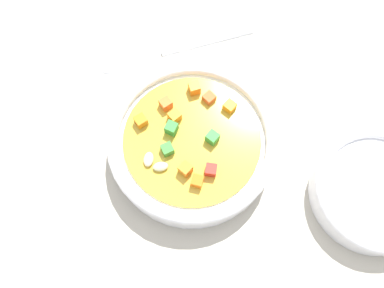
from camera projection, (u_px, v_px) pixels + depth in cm
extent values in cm
cube|color=#BAB2A0|center=(192.00, 152.00, 50.74)|extent=(140.00, 140.00, 2.00)
cylinder|color=white|center=(192.00, 145.00, 48.16)|extent=(19.99, 19.99, 3.50)
torus|color=white|center=(192.00, 139.00, 46.13)|extent=(20.16, 20.16, 1.37)
cylinder|color=gold|center=(192.00, 139.00, 46.32)|extent=(16.38, 16.38, 0.40)
cube|color=orange|center=(230.00, 106.00, 46.99)|extent=(1.64, 1.64, 1.07)
cube|color=orange|center=(185.00, 169.00, 44.12)|extent=(1.63, 1.63, 1.46)
ellipsoid|color=beige|center=(148.00, 159.00, 44.90)|extent=(2.10, 1.95, 0.74)
cube|color=#D85E2C|center=(209.00, 98.00, 47.43)|extent=(1.55, 1.55, 0.96)
cube|color=green|center=(171.00, 128.00, 45.79)|extent=(1.77, 1.77, 1.50)
cube|color=#388632|center=(166.00, 146.00, 45.20)|extent=(1.31, 1.31, 1.17)
cube|color=orange|center=(141.00, 121.00, 46.24)|extent=(1.38, 1.38, 1.26)
cube|color=red|center=(207.00, 172.00, 44.07)|extent=(1.77, 1.77, 1.32)
cube|color=orange|center=(197.00, 181.00, 43.75)|extent=(1.79, 1.79, 1.23)
cube|color=green|center=(212.00, 137.00, 45.45)|extent=(1.66, 1.66, 1.38)
cube|color=orange|center=(175.00, 116.00, 46.45)|extent=(1.50, 1.50, 1.24)
cube|color=orange|center=(166.00, 104.00, 46.99)|extent=(1.40, 1.40, 1.29)
ellipsoid|color=beige|center=(161.00, 167.00, 44.58)|extent=(1.64, 2.04, 0.74)
cube|color=orange|center=(194.00, 88.00, 47.65)|extent=(1.48, 1.48, 1.38)
cylinder|color=silver|center=(208.00, 41.00, 54.85)|extent=(3.49, 13.29, 0.84)
ellipsoid|color=silver|center=(112.00, 65.00, 53.51)|extent=(2.83, 3.73, 0.86)
cylinder|color=white|center=(373.00, 192.00, 46.50)|extent=(14.62, 14.62, 2.83)
torus|color=white|center=(379.00, 188.00, 44.89)|extent=(14.77, 14.77, 1.17)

